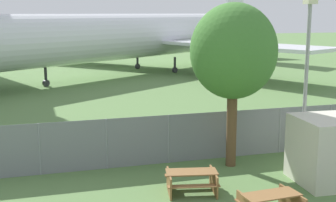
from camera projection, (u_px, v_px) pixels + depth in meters
name	position (u px, v px, depth m)	size (l,w,h in m)	color
perimeter_fence	(226.00, 134.00, 19.79)	(56.07, 0.07, 2.02)	gray
airplane	(147.00, 36.00, 48.18)	(41.54, 34.35, 12.57)	silver
picnic_bench_near_cabin	(192.00, 179.00, 15.99)	(1.99, 1.72, 0.76)	brown
tree_left_of_cabin	(233.00, 52.00, 18.07)	(3.39, 3.39, 6.48)	brown
light_mast	(307.00, 58.00, 19.58)	(0.44, 0.44, 6.79)	#99999E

